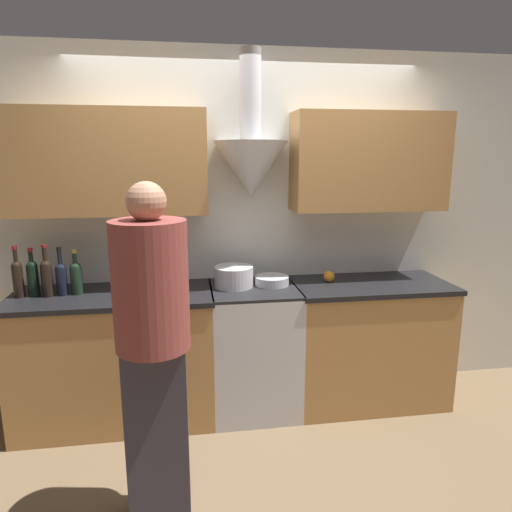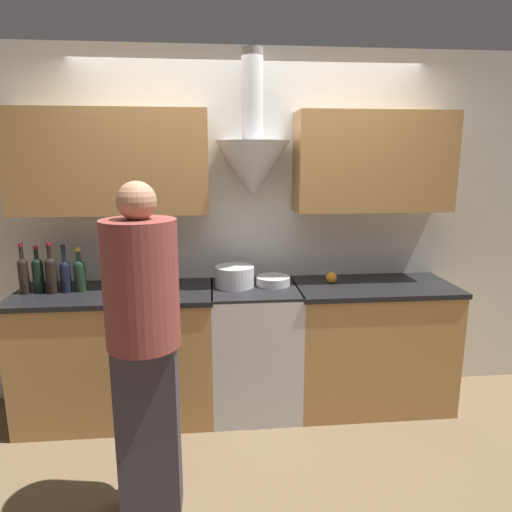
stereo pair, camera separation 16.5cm
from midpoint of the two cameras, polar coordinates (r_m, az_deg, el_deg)
name	(u,v)px [view 1 (the left image)]	position (r m, az deg, el deg)	size (l,w,h in m)	color
ground_plane	(260,429)	(3.36, -0.96, -20.87)	(12.00, 12.00, 0.00)	brown
wall_back	(244,208)	(3.39, -2.94, 6.06)	(8.40, 0.52, 2.60)	silver
counter_left	(116,357)	(3.43, -18.41, -11.92)	(1.35, 0.62, 0.93)	#B27F47
counter_right	(367,341)	(3.60, 12.46, -10.40)	(1.15, 0.62, 0.93)	#B27F47
stove_range	(254,348)	(3.40, -1.68, -11.44)	(0.62, 0.60, 0.93)	silver
wine_bottle_0	(18,277)	(3.41, -28.89, -2.29)	(0.07, 0.07, 0.34)	black
wine_bottle_1	(33,276)	(3.39, -27.40, -2.28)	(0.07, 0.07, 0.32)	black
wine_bottle_2	(47,276)	(3.34, -26.01, -2.24)	(0.07, 0.07, 0.35)	black
wine_bottle_3	(61,277)	(3.33, -24.48, -2.39)	(0.07, 0.07, 0.33)	black
wine_bottle_4	(76,276)	(3.32, -22.91, -2.33)	(0.08, 0.08, 0.30)	black
stock_pot	(234,277)	(3.25, -4.26, -2.60)	(0.28, 0.28, 0.15)	silver
mixing_bowl	(272,280)	(3.30, 0.55, -3.09)	(0.25, 0.25, 0.06)	silver
orange_fruit	(329,277)	(3.40, 7.75, -2.57)	(0.08, 0.08, 0.08)	orange
person_foreground_left	(153,343)	(2.31, -14.74, -10.51)	(0.36, 0.36, 1.73)	#38333D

